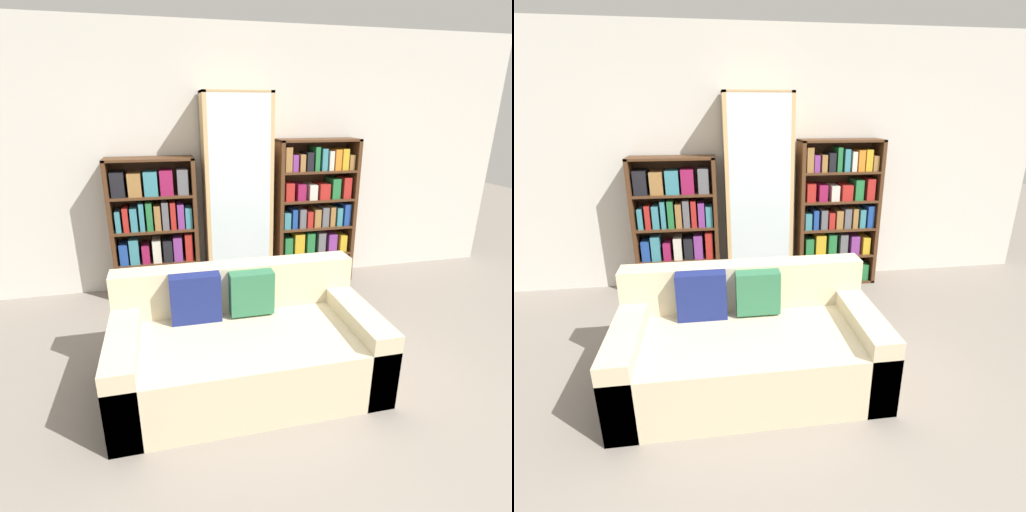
% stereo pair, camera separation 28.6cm
% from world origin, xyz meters
% --- Properties ---
extents(ground_plane, '(16.00, 16.00, 0.00)m').
position_xyz_m(ground_plane, '(0.00, 0.00, 0.00)').
color(ground_plane, gray).
extents(wall_back, '(6.60, 0.06, 2.70)m').
position_xyz_m(wall_back, '(0.00, 2.65, 1.35)').
color(wall_back, beige).
rests_on(wall_back, ground).
extents(couch, '(1.83, 0.98, 0.80)m').
position_xyz_m(couch, '(-0.24, 0.74, 0.28)').
color(couch, beige).
rests_on(couch, ground).
extents(bookshelf_left, '(0.87, 0.32, 1.45)m').
position_xyz_m(bookshelf_left, '(-0.83, 2.44, 0.71)').
color(bookshelf_left, '#4C2D19').
rests_on(bookshelf_left, ground).
extents(display_cabinet, '(0.70, 0.36, 2.07)m').
position_xyz_m(display_cabinet, '(0.04, 2.43, 1.03)').
color(display_cabinet, tan).
rests_on(display_cabinet, ground).
extents(bookshelf_right, '(0.89, 0.32, 1.60)m').
position_xyz_m(bookshelf_right, '(0.92, 2.44, 0.78)').
color(bookshelf_right, '#4C2D19').
rests_on(bookshelf_right, ground).
extents(wine_bottle, '(0.08, 0.08, 0.33)m').
position_xyz_m(wine_bottle, '(0.71, 1.73, 0.14)').
color(wine_bottle, black).
rests_on(wine_bottle, ground).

